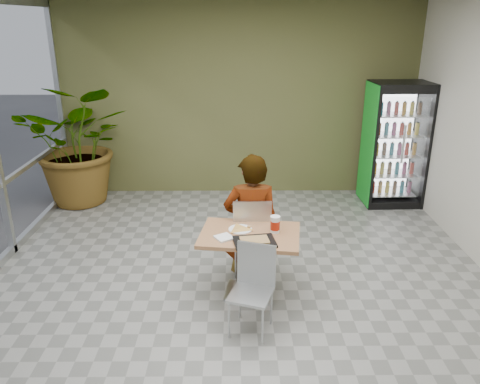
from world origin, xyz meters
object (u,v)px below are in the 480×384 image
chair_near (254,281)px  potted_plant (80,144)px  seated_woman (251,227)px  beverage_fridge (395,145)px  cafeteria_tray (255,242)px  chair_far (252,231)px  soda_cup (275,224)px  dining_table (250,251)px

chair_near → potted_plant: (-2.70, 3.46, 0.48)m
seated_woman → beverage_fridge: bearing=-137.0°
chair_near → cafeteria_tray: size_ratio=2.07×
chair_far → chair_near: size_ratio=1.13×
chair_far → beverage_fridge: (2.40, 2.37, 0.42)m
chair_near → chair_far: bearing=108.0°
soda_cup → cafeteria_tray: 0.35m
beverage_fridge → potted_plant: bearing=177.4°
dining_table → chair_far: bearing=85.4°
chair_near → soda_cup: bearing=86.4°
soda_cup → chair_far: bearing=121.0°
chair_far → soda_cup: chair_far is taller
chair_far → soda_cup: (0.24, -0.40, 0.26)m
dining_table → cafeteria_tray: size_ratio=2.71×
chair_far → cafeteria_tray: 0.68m
seated_woman → potted_plant: 3.64m
seated_woman → cafeteria_tray: bearing=89.8°
chair_far → soda_cup: size_ratio=5.37×
cafeteria_tray → soda_cup: bearing=48.2°
dining_table → seated_woman: bearing=86.2°
soda_cup → potted_plant: (-2.95, 2.85, 0.16)m
cafeteria_tray → beverage_fridge: beverage_fridge is taller
soda_cup → beverage_fridge: bearing=52.0°
chair_near → potted_plant: 4.42m
chair_near → seated_woman: 1.06m
chair_far → cafeteria_tray: (0.01, -0.65, 0.18)m
chair_far → cafeteria_tray: chair_far is taller
chair_near → potted_plant: bearing=146.6°
potted_plant → cafeteria_tray: bearing=-48.8°
cafeteria_tray → seated_woman: bearing=90.8°
chair_near → seated_woman: bearing=108.1°
dining_table → chair_far: chair_far is taller
chair_far → potted_plant: 3.68m
beverage_fridge → soda_cup: bearing=-129.6°
chair_far → beverage_fridge: size_ratio=0.50×
soda_cup → dining_table: bearing=-173.9°
dining_table → chair_near: 0.58m
cafeteria_tray → potted_plant: potted_plant is taller
dining_table → chair_near: (0.02, -0.58, -0.02)m
dining_table → cafeteria_tray: bearing=-79.7°
dining_table → potted_plant: bearing=132.9°
soda_cup → potted_plant: 4.10m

